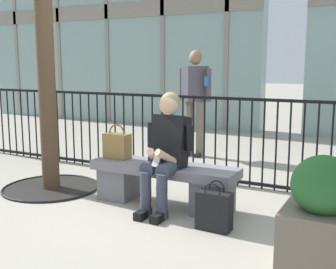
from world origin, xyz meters
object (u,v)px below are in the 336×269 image
at_px(seated_person_with_phone, 166,148).
at_px(planter, 322,217).
at_px(shopping_bag, 214,210).
at_px(handbag_on_bench, 117,146).
at_px(stone_bench, 164,180).
at_px(bystander_at_railing, 195,95).

bearing_deg(seated_person_with_phone, planter, -20.29).
bearing_deg(shopping_bag, seated_person_with_phone, 157.66).
xyz_separation_m(handbag_on_bench, shopping_bag, (1.31, -0.38, -0.42)).
relative_size(stone_bench, planter, 1.88).
xyz_separation_m(shopping_bag, bystander_at_railing, (-1.47, 2.82, 0.82)).
relative_size(stone_bench, seated_person_with_phone, 1.32).
xyz_separation_m(seated_person_with_phone, shopping_bag, (0.63, -0.26, -0.47)).
height_order(seated_person_with_phone, planter, seated_person_with_phone).
height_order(seated_person_with_phone, bystander_at_railing, bystander_at_railing).
xyz_separation_m(bystander_at_railing, planter, (2.43, -3.15, -0.61)).
distance_m(seated_person_with_phone, shopping_bag, 0.83).
relative_size(seated_person_with_phone, shopping_bag, 2.70).
xyz_separation_m(stone_bench, shopping_bag, (0.73, -0.39, -0.09)).
xyz_separation_m(stone_bench, handbag_on_bench, (-0.58, -0.01, 0.33)).
relative_size(bystander_at_railing, planter, 2.01).
bearing_deg(handbag_on_bench, bystander_at_railing, 93.77).
bearing_deg(stone_bench, handbag_on_bench, -179.01).
bearing_deg(planter, bystander_at_railing, 127.69).
bearing_deg(planter, handbag_on_bench, 162.68).
relative_size(handbag_on_bench, shopping_bag, 0.86).
bearing_deg(shopping_bag, planter, -18.91).
xyz_separation_m(seated_person_with_phone, planter, (1.59, -0.59, -0.26)).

